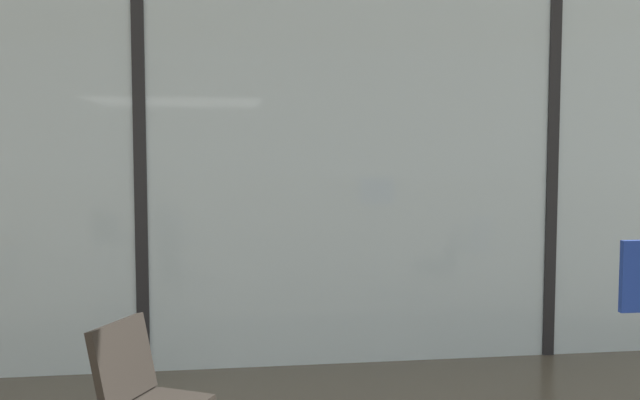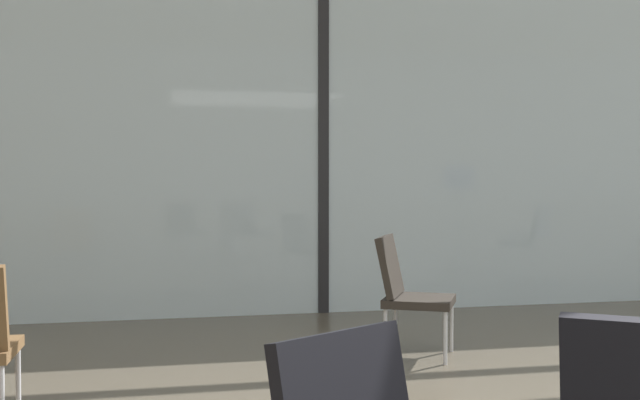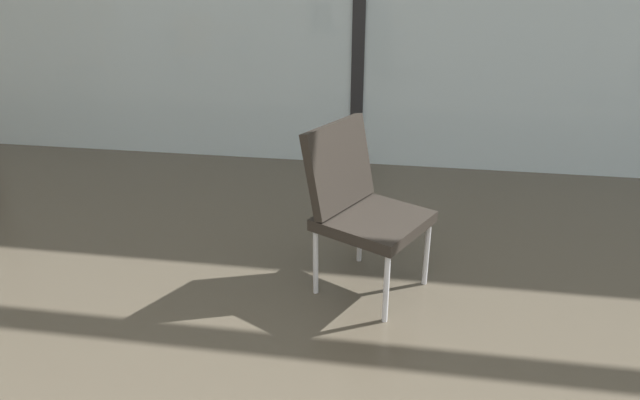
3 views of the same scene
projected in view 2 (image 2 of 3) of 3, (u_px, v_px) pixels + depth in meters
glass_curtain_wall at (322, 125)px, 7.55m from camera, size 14.00×0.08×3.58m
window_mullion_1 at (322, 125)px, 7.55m from camera, size 0.10×0.12×3.58m
parked_airplane at (312, 114)px, 12.45m from camera, size 13.73×4.56×4.56m
lounge_chair_2 at (407, 288)px, 5.75m from camera, size 0.69×0.67×0.87m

